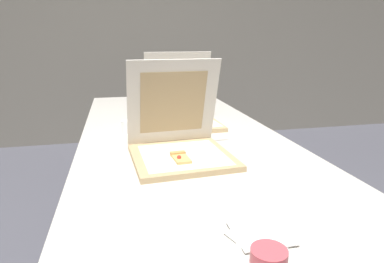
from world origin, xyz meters
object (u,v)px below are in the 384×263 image
at_px(table, 180,141).
at_px(pizza_box_front, 180,144).
at_px(cup_white_far, 135,114).
at_px(cup_white_mid, 127,127).
at_px(pizza_box_middle, 182,114).
at_px(napkin_pile, 260,235).

bearing_deg(table, pizza_box_front, -101.21).
bearing_deg(cup_white_far, cup_white_mid, -101.51).
bearing_deg(pizza_box_middle, cup_white_mid, -161.35).
distance_m(pizza_box_front, cup_white_mid, 0.47).
bearing_deg(cup_white_mid, pizza_box_middle, 20.60).
height_order(pizza_box_middle, cup_white_mid, pizza_box_middle).
relative_size(table, pizza_box_middle, 6.06).
height_order(pizza_box_middle, napkin_pile, pizza_box_middle).
height_order(table, cup_white_far, cup_white_far).
distance_m(pizza_box_middle, cup_white_far, 0.31).
bearing_deg(napkin_pile, pizza_box_middle, 88.38).
xyz_separation_m(table, pizza_box_middle, (0.05, 0.19, 0.10)).
bearing_deg(napkin_pile, cup_white_far, 99.62).
distance_m(table, cup_white_far, 0.43).
height_order(pizza_box_front, napkin_pile, pizza_box_front).
height_order(table, pizza_box_middle, pizza_box_middle).
xyz_separation_m(cup_white_far, napkin_pile, (0.22, -1.33, -0.03)).
xyz_separation_m(pizza_box_front, cup_white_far, (-0.14, 0.72, -0.02)).
height_order(table, napkin_pile, napkin_pile).
bearing_deg(napkin_pile, table, 91.00).
relative_size(pizza_box_middle, napkin_pile, 2.43).
bearing_deg(pizza_box_front, pizza_box_middle, 73.87).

